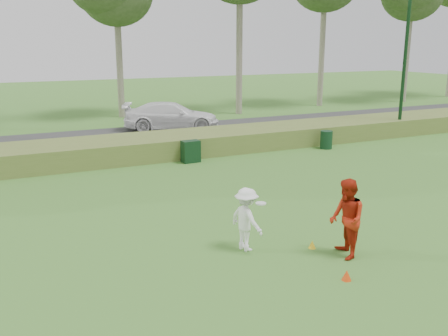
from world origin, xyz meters
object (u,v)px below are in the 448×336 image
cone_yellow (312,244)px  car_right (172,116)px  utility_cabinet (191,151)px  trash_bin (326,140)px  player_white (246,219)px  player_red (347,219)px  cone_orange (347,275)px  lamp_post (407,31)px

cone_yellow → car_right: car_right is taller
utility_cabinet → trash_bin: (6.97, -0.21, -0.04)m
player_white → utility_cabinet: player_white is taller
utility_cabinet → car_right: car_right is taller
cone_yellow → utility_cabinet: bearing=86.1°
utility_cabinet → player_white: bearing=-106.1°
player_white → cone_yellow: 1.81m
player_red → utility_cabinet: 10.67m
utility_cabinet → trash_bin: size_ratio=1.09×
player_red → cone_orange: 1.52m
cone_yellow → trash_bin: size_ratio=0.24×
player_white → cone_orange: player_white is taller
car_right → cone_yellow: bearing=-166.6°
car_right → player_white: bearing=-171.8°
lamp_post → player_white: bearing=-145.8°
cone_orange → trash_bin: size_ratio=0.27×
player_white → car_right: size_ratio=0.29×
cone_yellow → trash_bin: 12.35m
cone_yellow → trash_bin: bearing=51.7°
player_white → player_red: (1.95, -1.40, 0.17)m
cone_orange → car_right: (2.93, 19.44, 0.74)m
utility_cabinet → trash_bin: bearing=-4.4°
lamp_post → utility_cabinet: size_ratio=8.66×
cone_orange → car_right: car_right is taller
utility_cabinet → trash_bin: 6.97m
player_white → utility_cabinet: bearing=-27.3°
lamp_post → utility_cabinet: lamp_post is taller
utility_cabinet → car_right: 8.03m
player_white → player_red: 2.40m
utility_cabinet → cone_yellow: bearing=-96.5°
lamp_post → trash_bin: size_ratio=9.41×
player_white → car_right: car_right is taller
player_red → cone_yellow: bearing=-132.4°
player_white → trash_bin: player_white is taller
player_white → cone_orange: size_ratio=6.81×
player_red → cone_orange: player_red is taller
lamp_post → player_red: lamp_post is taller
player_white → trash_bin: size_ratio=1.84×
player_red → cone_orange: size_ratio=8.22×
player_white → trash_bin: (9.18, 9.04, -0.37)m
lamp_post → trash_bin: 7.74m
player_red → utility_cabinet: bearing=-162.5°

